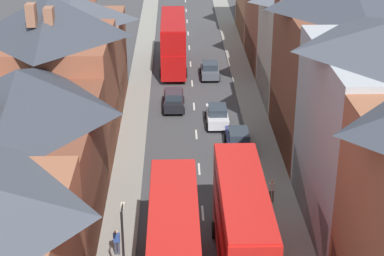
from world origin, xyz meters
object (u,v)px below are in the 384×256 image
object	(u,v)px
pedestrian_far_left	(117,241)
pedestrian_far_right	(272,190)
double_decker_bus_far_approaching	(174,251)
car_parked_left_a	(174,100)
car_mid_white	(238,139)
street_lamp	(124,250)
double_decker_bus_lead	(242,227)
car_near_silver	(217,115)
double_decker_bus_mid_street	(173,42)
car_parked_left_b	(210,70)

from	to	relation	value
pedestrian_far_left	pedestrian_far_right	world-z (taller)	same
double_decker_bus_far_approaching	car_parked_left_a	size ratio (longest dim) A/B	2.62
car_mid_white	pedestrian_far_left	xyz separation A→B (m)	(-8.12, -13.73, 0.23)
pedestrian_far_left	street_lamp	world-z (taller)	street_lamp
street_lamp	pedestrian_far_right	bearing A→B (deg)	47.96
double_decker_bus_far_approaching	car_parked_left_a	xyz separation A→B (m)	(0.01, 25.65, -1.96)
car_parked_left_a	pedestrian_far_right	bearing A→B (deg)	-69.17
double_decker_bus_far_approaching	pedestrian_far_right	world-z (taller)	double_decker_bus_far_approaching
double_decker_bus_lead	car_near_silver	size ratio (longest dim) A/B	2.72
double_decker_bus_mid_street	car_near_silver	xyz separation A→B (m)	(3.61, -14.90, -1.97)
double_decker_bus_mid_street	car_mid_white	size ratio (longest dim) A/B	2.53
car_parked_left_b	double_decker_bus_far_approaching	bearing A→B (deg)	-96.10
double_decker_bus_mid_street	pedestrian_far_left	bearing A→B (deg)	-95.50
pedestrian_far_left	pedestrian_far_right	xyz separation A→B (m)	(9.50, 5.56, 0.00)
double_decker_bus_mid_street	street_lamp	world-z (taller)	street_lamp
double_decker_bus_mid_street	car_mid_white	distance (m)	20.30
double_decker_bus_far_approaching	car_mid_white	xyz separation A→B (m)	(4.91, 17.33, -2.01)
car_parked_left_b	pedestrian_far_right	distance (m)	24.78
double_decker_bus_mid_street	car_near_silver	bearing A→B (deg)	-76.39
car_parked_left_b	pedestrian_far_right	world-z (taller)	pedestrian_far_right
car_parked_left_b	car_near_silver	bearing A→B (deg)	-90.00
double_decker_bus_lead	street_lamp	xyz separation A→B (m)	(-6.04, -2.55, 0.43)
double_decker_bus_mid_street	pedestrian_far_left	size ratio (longest dim) A/B	6.71
double_decker_bus_far_approaching	car_parked_left_b	size ratio (longest dim) A/B	2.77
pedestrian_far_right	double_decker_bus_mid_street	bearing A→B (deg)	102.76
double_decker_bus_mid_street	car_mid_white	xyz separation A→B (m)	(4.91, -19.59, -2.01)
double_decker_bus_lead	car_near_silver	bearing A→B (deg)	89.97
double_decker_bus_far_approaching	car_mid_white	bearing A→B (deg)	74.18
double_decker_bus_lead	car_parked_left_b	xyz separation A→B (m)	(0.01, 31.77, -2.00)
car_near_silver	car_parked_left_b	size ratio (longest dim) A/B	1.02
double_decker_bus_far_approaching	street_lamp	xyz separation A→B (m)	(-2.44, -0.52, 0.43)
pedestrian_far_left	car_mid_white	bearing A→B (deg)	59.41
double_decker_bus_lead	car_mid_white	bearing A→B (deg)	85.11
car_parked_left_a	street_lamp	distance (m)	26.40
car_parked_left_a	pedestrian_far_right	xyz separation A→B (m)	(6.28, -16.50, 0.18)
car_parked_left_a	double_decker_bus_mid_street	bearing A→B (deg)	90.05
car_parked_left_b	car_mid_white	xyz separation A→B (m)	(1.30, -16.46, -0.00)
car_parked_left_b	pedestrian_far_right	size ratio (longest dim) A/B	2.42
double_decker_bus_mid_street	car_near_silver	size ratio (longest dim) A/B	2.72
double_decker_bus_mid_street	car_parked_left_a	xyz separation A→B (m)	(0.01, -11.27, -1.96)
car_mid_white	pedestrian_far_left	world-z (taller)	pedestrian_far_left
pedestrian_far_left	double_decker_bus_mid_street	bearing A→B (deg)	84.50
car_parked_left_b	street_lamp	distance (m)	34.93
car_parked_left_a	car_mid_white	world-z (taller)	car_parked_left_a
car_parked_left_a	street_lamp	size ratio (longest dim) A/B	0.75
car_parked_left_a	pedestrian_far_right	world-z (taller)	pedestrian_far_right
car_near_silver	car_mid_white	distance (m)	4.87
car_parked_left_b	pedestrian_far_right	xyz separation A→B (m)	(2.68, -24.64, 0.22)
double_decker_bus_lead	car_parked_left_b	size ratio (longest dim) A/B	2.77
double_decker_bus_lead	pedestrian_far_left	world-z (taller)	double_decker_bus_lead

